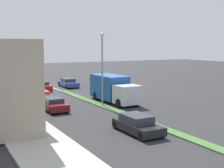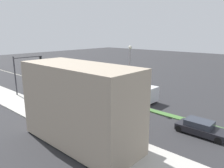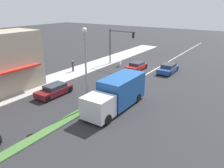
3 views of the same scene
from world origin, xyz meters
TOP-DOWN VIEW (x-y plane):
  - ground_plane at (0.00, 18.00)m, footprint 160.00×160.00m
  - sidewalk_right at (9.00, 18.50)m, footprint 4.00×73.00m
  - lane_marking_center at (0.00, 0.00)m, footprint 0.16×60.00m
  - traffic_signal_main at (6.12, 0.80)m, footprint 4.59×0.34m
  - street_lamp at (0.00, 15.70)m, footprint 0.44×0.44m
  - pedestrian at (9.39, 7.68)m, footprint 0.34×0.34m
  - warning_aframe_sign at (5.40, 1.28)m, footprint 0.45×0.53m
  - delivery_truck at (-2.20, 13.96)m, footprint 2.44×7.50m
  - coupe_blue at (-2.20, 0.32)m, footprint 1.89×4.12m
  - sedan_maroon at (5.00, 15.25)m, footprint 1.79×4.02m
  - hatchback_red at (2.20, 1.64)m, footprint 1.86×3.93m

SIDE VIEW (x-z plane):
  - ground_plane at x=0.00m, z-range 0.00..0.00m
  - lane_marking_center at x=0.00m, z-range 0.00..0.01m
  - sidewalk_right at x=9.00m, z-range 0.00..0.12m
  - warning_aframe_sign at x=5.40m, z-range 0.01..0.84m
  - hatchback_red at x=2.20m, z-range -0.01..1.20m
  - sedan_maroon at x=5.00m, z-range -0.01..1.21m
  - coupe_blue at x=-2.20m, z-range -0.01..1.28m
  - pedestrian at x=9.39m, z-range 0.16..1.78m
  - delivery_truck at x=-2.20m, z-range 0.03..2.90m
  - traffic_signal_main at x=6.12m, z-range 1.10..6.70m
  - street_lamp at x=0.00m, z-range 1.09..8.46m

